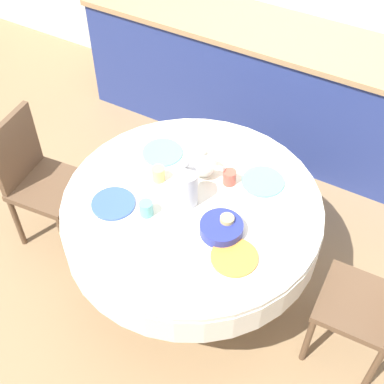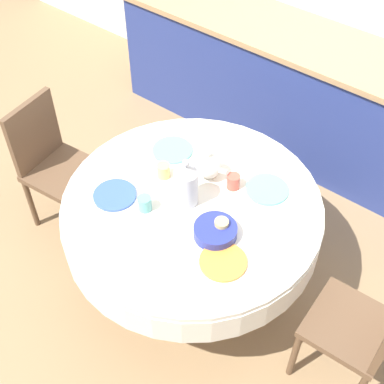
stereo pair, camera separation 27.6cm
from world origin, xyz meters
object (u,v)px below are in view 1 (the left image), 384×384
(chair_left, at_px, (377,303))
(chair_right, at_px, (36,176))
(teapot, at_px, (203,164))
(coffee_carafe, at_px, (186,185))

(chair_left, distance_m, chair_right, 2.08)
(chair_right, bearing_deg, teapot, 101.77)
(chair_right, relative_size, coffee_carafe, 3.05)
(chair_left, height_order, coffee_carafe, coffee_carafe)
(chair_left, relative_size, teapot, 4.55)
(coffee_carafe, relative_size, teapot, 1.49)
(chair_left, xyz_separation_m, teapot, (-1.08, 0.17, 0.31))
(coffee_carafe, bearing_deg, chair_left, 2.48)
(chair_left, relative_size, coffee_carafe, 3.05)
(chair_left, bearing_deg, teapot, 79.00)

